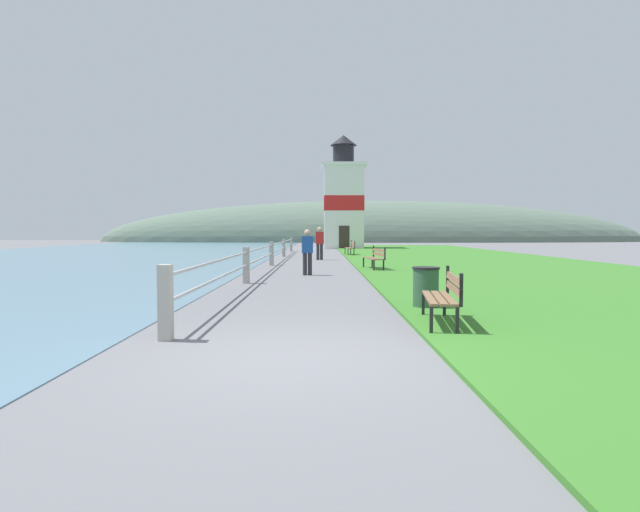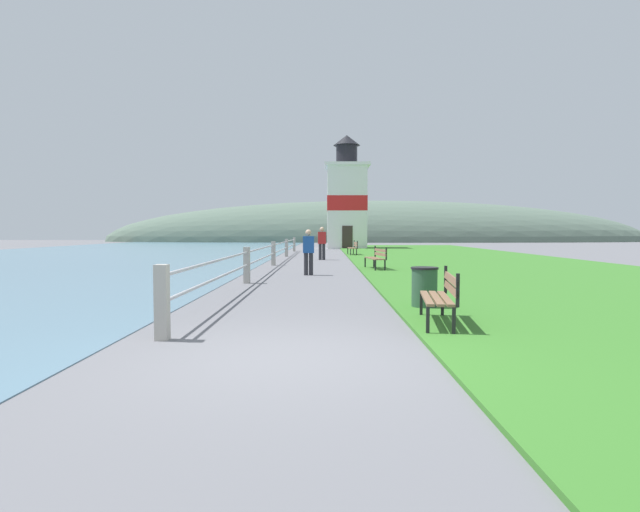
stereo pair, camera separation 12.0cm
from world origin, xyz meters
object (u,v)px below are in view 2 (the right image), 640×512
park_bench_far (353,247)px  trash_bin (424,288)px  park_bench_near (442,294)px  person_strolling (322,242)px  park_bench_midway (377,257)px  person_by_railing (308,250)px  lighthouse (347,200)px

park_bench_far → trash_bin: 21.75m
park_bench_near → trash_bin: size_ratio=2.03×
park_bench_near → person_strolling: size_ratio=0.97×
park_bench_far → park_bench_midway: bearing=87.7°
park_bench_far → person_strolling: (-1.97, -4.82, 0.42)m
park_bench_midway → person_by_railing: bearing=33.0°
lighthouse → trash_bin: bearing=-90.0°
park_bench_near → person_by_railing: (-2.45, 9.44, 0.33)m
lighthouse → trash_bin: size_ratio=11.97×
park_bench_midway → lighthouse: size_ratio=0.19×
park_bench_far → trash_bin: (0.14, -21.74, -0.11)m
park_bench_near → park_bench_far: size_ratio=0.99×
park_bench_near → person_by_railing: person_by_railing is taller
person_by_railing → person_strolling: bearing=-5.1°
park_bench_near → person_strolling: person_strolling is taller
park_bench_far → park_bench_near: bearing=86.6°
lighthouse → park_bench_near: bearing=-90.1°
person_strolling → park_bench_near: bearing=-176.6°
person_by_railing → trash_bin: 8.04m
park_bench_midway → park_bench_far: bearing=-96.7°
park_bench_midway → park_bench_far: size_ratio=1.09×
park_bench_far → person_by_railing: (-2.40, -14.13, 0.33)m
person_strolling → trash_bin: 17.06m
park_bench_far → lighthouse: (0.13, 13.12, 3.75)m
park_bench_near → lighthouse: 36.87m
person_strolling → trash_bin: (2.11, -16.92, -0.53)m
park_bench_far → person_by_railing: size_ratio=1.07×
park_bench_near → lighthouse: size_ratio=0.17×
park_bench_far → trash_bin: bearing=86.9°
person_strolling → trash_bin: size_ratio=2.10×
park_bench_midway → person_by_railing: 3.50m
trash_bin → person_strolling: bearing=97.1°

